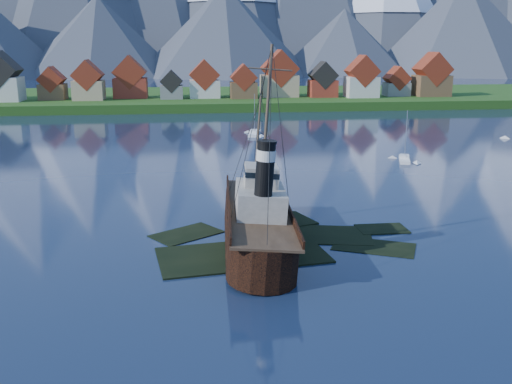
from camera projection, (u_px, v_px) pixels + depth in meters
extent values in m
plane|color=#15223D|center=(267.00, 248.00, 63.84)|extent=(1400.00, 1400.00, 0.00)
cube|color=black|center=(243.00, 259.00, 61.65)|extent=(19.08, 11.42, 1.00)
cube|color=black|center=(312.00, 238.00, 68.47)|extent=(15.15, 9.76, 1.00)
cube|color=black|center=(273.00, 225.00, 72.79)|extent=(11.45, 9.06, 1.00)
cube|color=black|center=(374.00, 251.00, 64.36)|extent=(10.27, 8.34, 1.00)
cube|color=black|center=(187.00, 237.00, 68.67)|extent=(9.42, 8.68, 1.00)
cube|color=black|center=(382.00, 232.00, 70.45)|extent=(6.00, 4.00, 1.00)
cube|color=#1A4413|center=(209.00, 102.00, 227.21)|extent=(600.00, 80.00, 3.20)
cube|color=#3F3D38|center=(213.00, 113.00, 190.69)|extent=(600.00, 2.50, 2.00)
cube|color=beige|center=(2.00, 89.00, 196.98)|extent=(13.00, 10.50, 8.20)
cube|color=black|center=(0.00, 70.00, 195.36)|extent=(13.24, 10.71, 13.24)
cube|color=brown|center=(53.00, 92.00, 203.00)|extent=(9.00, 8.00, 5.50)
cube|color=maroon|center=(52.00, 79.00, 201.90)|extent=(9.16, 8.16, 9.16)
cube|color=tan|center=(89.00, 90.00, 201.45)|extent=(10.50, 9.00, 6.80)
cube|color=maroon|center=(88.00, 75.00, 200.12)|extent=(10.69, 9.18, 10.69)
cube|color=maroon|center=(131.00, 88.00, 208.77)|extent=(12.00, 8.50, 7.20)
cube|color=maroon|center=(130.00, 72.00, 207.32)|extent=(12.22, 8.67, 12.22)
cube|color=slate|center=(172.00, 92.00, 205.99)|extent=(8.00, 7.00, 4.80)
cube|color=black|center=(171.00, 81.00, 205.02)|extent=(8.15, 7.14, 8.15)
cube|color=beige|center=(205.00, 89.00, 210.05)|extent=(11.00, 9.50, 6.40)
cube|color=maroon|center=(204.00, 75.00, 208.74)|extent=(11.20, 9.69, 11.20)
cube|color=brown|center=(243.00, 90.00, 207.89)|extent=(9.50, 8.00, 5.80)
cube|color=maroon|center=(243.00, 77.00, 206.73)|extent=(9.67, 8.16, 9.67)
cube|color=tan|center=(279.00, 86.00, 214.02)|extent=(13.50, 10.00, 8.00)
cube|color=maroon|center=(279.00, 68.00, 212.40)|extent=(13.75, 10.20, 13.75)
cube|color=maroon|center=(323.00, 88.00, 213.20)|extent=(10.00, 8.50, 6.20)
cube|color=black|center=(323.00, 75.00, 211.97)|extent=(10.18, 8.67, 10.18)
cube|color=beige|center=(361.00, 87.00, 211.76)|extent=(11.50, 9.00, 7.50)
cube|color=maroon|center=(362.00, 71.00, 210.30)|extent=(11.71, 9.18, 11.71)
cube|color=slate|center=(396.00, 89.00, 217.64)|extent=(9.00, 7.50, 5.00)
cube|color=maroon|center=(397.00, 78.00, 216.60)|extent=(9.16, 7.65, 9.16)
cube|color=brown|center=(431.00, 86.00, 216.86)|extent=(12.50, 10.00, 7.80)
cube|color=maroon|center=(432.00, 69.00, 215.31)|extent=(12.73, 10.20, 12.73)
cone|color=#2D333D|center=(385.00, 0.00, 510.20)|extent=(150.00, 150.00, 125.00)
cone|color=#2D333D|center=(99.00, 37.00, 408.44)|extent=(120.00, 120.00, 58.00)
cone|color=#2D333D|center=(225.00, 32.00, 412.96)|extent=(136.00, 136.00, 66.00)
cone|color=#2D333D|center=(344.00, 43.00, 429.14)|extent=(110.00, 110.00, 50.00)
cone|color=#2D333D|center=(461.00, 26.00, 433.44)|extent=(150.00, 150.00, 75.00)
cube|color=black|center=(255.00, 228.00, 63.76)|extent=(6.87, 19.79, 4.12)
cone|color=black|center=(244.00, 198.00, 76.10)|extent=(6.87, 6.87, 6.87)
cylinder|color=black|center=(268.00, 260.00, 54.25)|extent=(6.87, 6.87, 4.12)
cube|color=#4C3826|center=(255.00, 210.00, 63.22)|extent=(6.73, 26.11, 0.25)
cube|color=black|center=(226.00, 207.00, 62.73)|extent=(0.20, 25.29, 0.88)
cube|color=black|center=(285.00, 205.00, 63.49)|extent=(0.20, 25.29, 0.88)
cube|color=#ADA89E|center=(257.00, 200.00, 61.43)|extent=(5.10, 8.34, 2.95)
cube|color=#ADA89E|center=(256.00, 175.00, 61.74)|extent=(3.53, 3.93, 2.16)
cylinder|color=black|center=(261.00, 168.00, 57.26)|extent=(1.87, 1.87, 5.50)
cylinder|color=silver|center=(261.00, 155.00, 56.91)|extent=(1.96, 1.96, 1.08)
cylinder|color=#473828|center=(248.00, 144.00, 69.26)|extent=(0.27, 0.27, 11.78)
cylinder|color=#473828|center=(258.00, 108.00, 57.97)|extent=(0.31, 0.31, 12.76)
cube|color=white|center=(255.00, 134.00, 143.90)|extent=(4.34, 9.51, 1.11)
cube|color=white|center=(255.00, 131.00, 143.68)|extent=(2.56, 2.98, 0.65)
cylinder|color=gray|center=(255.00, 113.00, 142.56)|extent=(0.13, 0.13, 9.59)
cube|color=white|center=(404.00, 161.00, 111.56)|extent=(4.11, 7.63, 1.07)
cube|color=white|center=(405.00, 156.00, 111.35)|extent=(2.21, 2.49, 0.62)
cylinder|color=gray|center=(406.00, 134.00, 110.26)|extent=(0.12, 0.12, 9.27)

